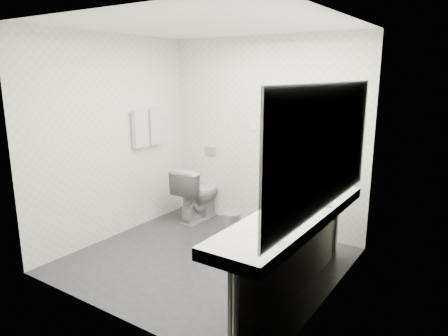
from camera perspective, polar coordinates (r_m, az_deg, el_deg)
The scene contains 30 objects.
floor at distance 4.69m, azimuth -2.61°, elevation -12.72°, with size 2.80×2.80×0.00m, color #2C2B31.
ceiling at distance 4.24m, azimuth -2.98°, elevation 19.32°, with size 2.80×2.80×0.00m, color white.
wall_back at distance 5.37m, azimuth 5.53°, elevation 4.61°, with size 2.80×2.80×0.00m, color white.
wall_front at distance 3.36m, azimuth -16.11°, elevation -1.04°, with size 2.80×2.80×0.00m, color white.
wall_left at distance 5.24m, azimuth -15.22°, elevation 3.98°, with size 2.60×2.60×0.00m, color white.
wall_right at distance 3.65m, azimuth 15.17°, elevation 0.11°, with size 2.60×2.60×0.00m, color white.
vanity_counter at distance 3.69m, azimuth 9.66°, elevation -6.75°, with size 0.55×2.20×0.10m, color white.
vanity_panel at distance 3.84m, azimuth 9.76°, elevation -12.79°, with size 0.03×2.15×0.75m, color gray.
vanity_post_near at distance 3.03m, azimuth 1.63°, elevation -20.33°, with size 0.06×0.06×0.75m, color silver.
vanity_post_far at distance 4.73m, azimuth 15.34°, elevation -7.99°, with size 0.06×0.06×0.75m, color silver.
mirror at distance 3.43m, azimuth 14.04°, elevation 2.77°, with size 0.02×2.20×1.05m, color #B2BCC6.
basin_near at distance 3.13m, azimuth 4.69°, elevation -9.61°, with size 0.40×0.31×0.05m, color white.
basin_far at distance 4.25m, azimuth 13.31°, elevation -3.73°, with size 0.40×0.31×0.05m, color white.
faucet_near at distance 3.02m, azimuth 7.99°, elevation -8.78°, with size 0.04×0.04×0.15m, color silver.
faucet_far at distance 4.17m, azimuth 15.88°, elevation -2.94°, with size 0.04×0.04×0.15m, color silver.
soap_bottle_a at distance 3.64m, azimuth 10.35°, elevation -5.23°, with size 0.05×0.05×0.12m, color white.
soap_bottle_b at distance 3.83m, azimuth 12.75°, elevation -4.67°, with size 0.07×0.07×0.09m, color white.
glass_left at distance 3.85m, azimuth 14.43°, elevation -4.50°, with size 0.06×0.06×0.11m, color silver.
toilet at distance 5.78m, azimuth -3.67°, elevation -3.52°, with size 0.43×0.76×0.77m, color white.
flush_plate at distance 5.86m, azimuth -1.94°, elevation 2.40°, with size 0.18×0.02×0.12m, color #B2B5BA.
pedal_bin at distance 5.19m, azimuth 1.07°, elevation -8.13°, with size 0.23×0.23×0.32m, color #B2B5BA.
bin_lid at distance 5.13m, azimuth 1.08°, elevation -6.39°, with size 0.23×0.23×0.01m, color #B2B5BA.
towel_rail at distance 5.54m, azimuth -10.75°, elevation 7.82°, with size 0.02×0.02×0.62m, color silver.
towel_near at distance 5.46m, azimuth -11.60°, elevation 5.38°, with size 0.07×0.24×0.48m, color silver.
towel_far at distance 5.65m, azimuth -9.58°, elevation 5.73°, with size 0.07×0.24×0.48m, color silver.
dryer_cradle at distance 5.20m, azimuth 7.87°, elevation 7.04°, with size 0.10×0.04×0.14m, color gray.
dryer_barrel at distance 5.14m, azimuth 7.53°, elevation 7.31°, with size 0.08×0.08×0.14m, color gray.
dryer_cord at distance 5.22m, azimuth 7.71°, elevation 4.30°, with size 0.02×0.02×0.35m, color black.
switch_plate_a at distance 5.42m, azimuth 4.09°, elevation 5.78°, with size 0.09×0.02×0.09m, color white.
switch_plate_b at distance 5.11m, azimuth 10.94°, elevation 5.13°, with size 0.09×0.02×0.09m, color white.
Camera 1 is at (2.52, -3.38, 2.05)m, focal length 32.75 mm.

